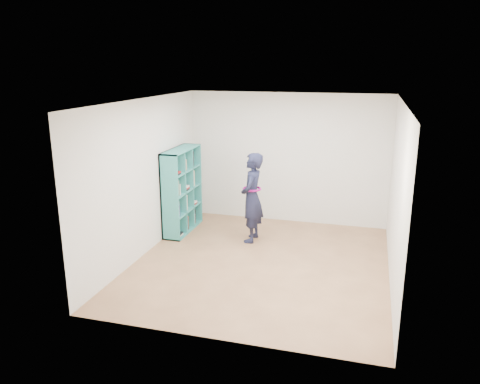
# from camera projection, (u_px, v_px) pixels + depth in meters

# --- Properties ---
(floor) EXTENTS (4.50, 4.50, 0.00)m
(floor) POSITION_uv_depth(u_px,v_px,m) (261.00, 263.00, 7.60)
(floor) COLOR brown
(floor) RESTS_ON ground
(ceiling) EXTENTS (4.50, 4.50, 0.00)m
(ceiling) POSITION_uv_depth(u_px,v_px,m) (263.00, 101.00, 6.90)
(ceiling) COLOR white
(ceiling) RESTS_ON wall_back
(wall_left) EXTENTS (0.02, 4.50, 2.60)m
(wall_left) POSITION_uv_depth(u_px,v_px,m) (145.00, 178.00, 7.77)
(wall_left) COLOR silver
(wall_left) RESTS_ON floor
(wall_right) EXTENTS (0.02, 4.50, 2.60)m
(wall_right) POSITION_uv_depth(u_px,v_px,m) (397.00, 196.00, 6.73)
(wall_right) COLOR silver
(wall_right) RESTS_ON floor
(wall_back) EXTENTS (4.00, 0.02, 2.60)m
(wall_back) POSITION_uv_depth(u_px,v_px,m) (287.00, 159.00, 9.34)
(wall_back) COLOR silver
(wall_back) RESTS_ON floor
(wall_front) EXTENTS (4.00, 0.02, 2.60)m
(wall_front) POSITION_uv_depth(u_px,v_px,m) (216.00, 236.00, 5.16)
(wall_front) COLOR silver
(wall_front) RESTS_ON floor
(bookshelf) EXTENTS (0.35, 1.20, 1.60)m
(bookshelf) POSITION_uv_depth(u_px,v_px,m) (181.00, 192.00, 8.92)
(bookshelf) COLOR teal
(bookshelf) RESTS_ON floor
(person) EXTENTS (0.40, 0.60, 1.63)m
(person) POSITION_uv_depth(u_px,v_px,m) (252.00, 198.00, 8.37)
(person) COLOR black
(person) RESTS_ON floor
(smartphone) EXTENTS (0.01, 0.10, 0.13)m
(smartphone) POSITION_uv_depth(u_px,v_px,m) (246.00, 190.00, 8.46)
(smartphone) COLOR silver
(smartphone) RESTS_ON person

